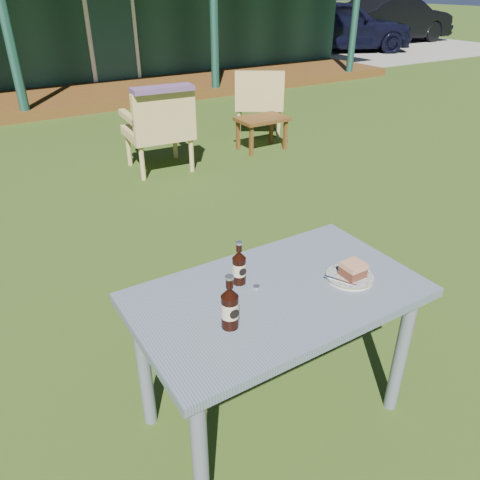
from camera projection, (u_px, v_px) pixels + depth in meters
ground at (148, 264)px, 3.47m from camera, size 80.00×80.00×0.00m
gravel_strip at (361, 48)px, 14.62m from camera, size 9.00×6.00×0.02m
car_near at (338, 25)px, 13.59m from camera, size 4.55×3.23×1.44m
car_far at (394, 20)px, 15.62m from camera, size 4.37×1.53×1.44m
cafe_table at (277, 311)px, 1.98m from camera, size 1.20×0.70×0.72m
plate at (350, 277)px, 2.01m from camera, size 0.20×0.20×0.01m
cake_slice at (353, 269)px, 1.99m from camera, size 0.09×0.09×0.06m
fork at (340, 281)px, 1.97m from camera, size 0.07×0.13×0.00m
cola_bottle_near at (239, 267)px, 1.95m from camera, size 0.06×0.06×0.20m
cola_bottle_far at (230, 307)px, 1.69m from camera, size 0.07×0.07×0.22m
bottle_cap at (256, 287)px, 1.95m from camera, size 0.03×0.03×0.01m
armchair_left at (160, 126)px, 4.96m from camera, size 0.70×0.66×0.88m
armchair_right at (259, 98)px, 6.22m from camera, size 0.85×0.84×0.85m
floral_throw at (162, 89)px, 4.62m from camera, size 0.63×0.24×0.05m
side_table at (262, 122)px, 5.68m from camera, size 0.60×0.40×0.40m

